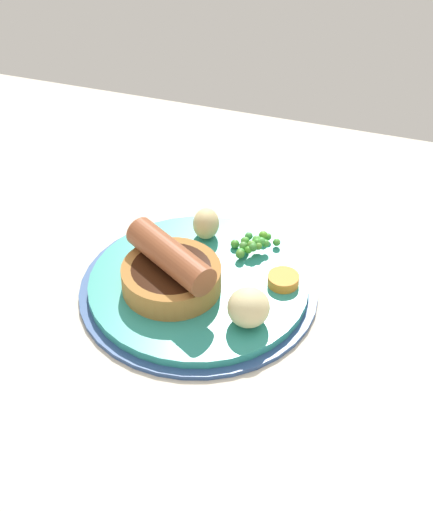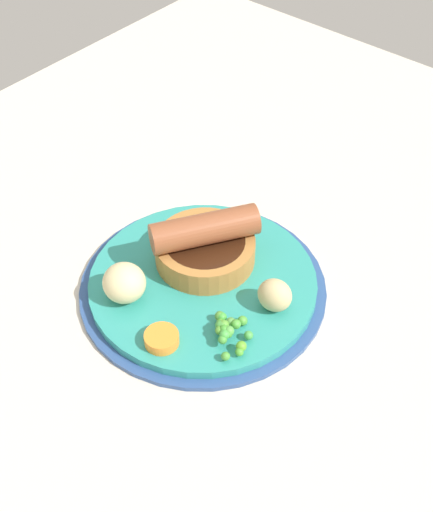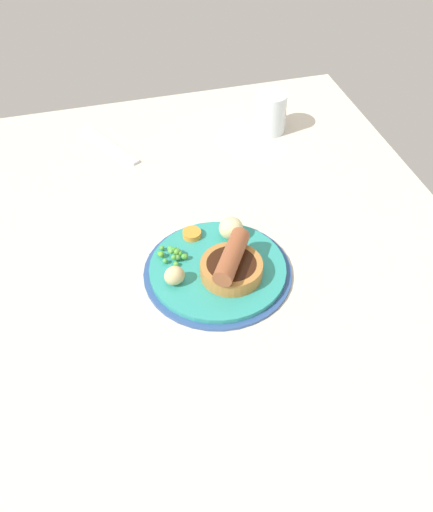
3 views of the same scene
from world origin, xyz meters
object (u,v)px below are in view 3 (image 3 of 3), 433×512
dinner_plate (218,271)px  drinking_glass (270,113)px  potato_chunk_0 (232,228)px  pea_pile (174,254)px  fork (110,144)px  sausage_pudding (231,265)px  carrot_slice_0 (192,234)px  potato_chunk_2 (174,276)px

dinner_plate → drinking_glass: (-37.78, 21.84, 3.68)cm
potato_chunk_0 → drinking_glass: bearing=150.8°
pea_pile → dinner_plate: bearing=58.9°
dinner_plate → drinking_glass: drinking_glass is taller
fork → pea_pile: bearing=-19.4°
pea_pile → fork: 37.57cm
sausage_pudding → potato_chunk_0: bearing=15.4°
potato_chunk_0 → pea_pile: bearing=-76.7°
carrot_slice_0 → drinking_glass: (-29.68, 24.10, 2.33)cm
carrot_slice_0 → pea_pile: bearing=-43.4°
carrot_slice_0 → sausage_pudding: bearing=20.5°
potato_chunk_2 → drinking_glass: 48.99cm
potato_chunk_2 → fork: (-42.49, -4.46, -2.73)cm
potato_chunk_2 → fork: size_ratio=0.18×
dinner_plate → potato_chunk_2: (1.57, -7.31, 2.47)cm
dinner_plate → pea_pile: size_ratio=4.81×
pea_pile → sausage_pudding: bearing=52.8°
sausage_pudding → pea_pile: (-6.02, -7.93, -1.09)cm
sausage_pudding → pea_pile: size_ratio=2.09×
sausage_pudding → fork: sausage_pudding is taller
dinner_plate → potato_chunk_2: potato_chunk_2 is taller
dinner_plate → fork: dinner_plate is taller
dinner_plate → potato_chunk_0: (-6.30, 4.25, 2.71)cm
carrot_slice_0 → fork: (-32.82, -9.52, -1.62)cm
fork → dinner_plate: bearing=-11.7°
sausage_pudding → potato_chunk_0: 8.92cm
dinner_plate → sausage_pudding: bearing=36.1°
sausage_pudding → fork: 45.27cm
potato_chunk_2 → pea_pile: bearing=169.6°
potato_chunk_0 → drinking_glass: (-31.48, 17.60, 0.98)cm
pea_pile → potato_chunk_0: bearing=103.3°
sausage_pudding → potato_chunk_2: size_ratio=3.17×
fork → drinking_glass: 33.99cm
potato_chunk_0 → potato_chunk_2: size_ratio=1.24×
dinner_plate → drinking_glass: 43.80cm
potato_chunk_0 → fork: 38.26cm
sausage_pudding → drinking_glass: drinking_glass is taller
fork → drinking_glass: (3.14, 33.62, 3.95)cm
dinner_plate → sausage_pudding: size_ratio=2.31×
dinner_plate → carrot_slice_0: size_ratio=7.69×
potato_chunk_0 → fork: potato_chunk_0 is taller
sausage_pudding → fork: bearing=49.8°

